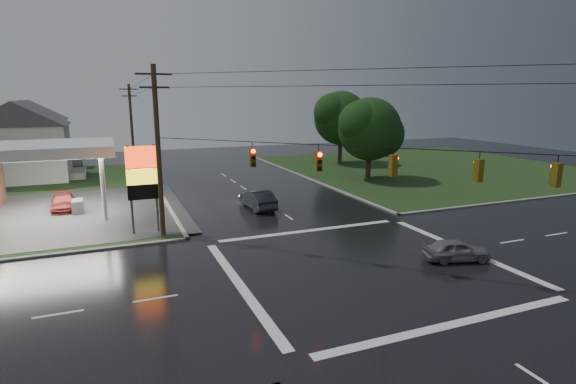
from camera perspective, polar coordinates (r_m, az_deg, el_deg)
name	(u,v)px	position (r m, az deg, el deg)	size (l,w,h in m)	color
ground	(363,265)	(25.23, 9.53, -9.16)	(120.00, 120.00, 0.00)	black
grass_ne	(431,168)	(60.63, 17.73, 2.93)	(36.00, 36.00, 0.08)	#1A3115
pylon_sign	(142,175)	(30.91, -18.01, 2.07)	(2.00, 0.35, 6.00)	#59595E
utility_pole_nw	(158,150)	(29.77, -16.15, 5.15)	(2.20, 0.32, 11.00)	#382619
utility_pole_n	(132,127)	(58.12, -19.23, 7.85)	(2.20, 0.32, 10.50)	#382619
traffic_signals	(368,147)	(23.68, 10.14, 5.62)	(26.87, 26.87, 1.47)	black
house_near	(22,140)	(56.75, -30.69, 5.68)	(11.05, 8.48, 8.60)	silver
house_far	(28,132)	(68.74, -30.12, 6.57)	(11.05, 8.48, 8.60)	silver
tree_ne_near	(371,129)	(49.82, 10.46, 7.83)	(7.99, 6.80, 8.98)	black
tree_ne_far	(342,118)	(61.62, 6.83, 9.30)	(8.46, 7.20, 9.80)	black
car_north	(258,199)	(36.94, -3.88, -0.90)	(1.68, 4.81, 1.58)	#22272B
car_crossing	(457,250)	(27.08, 20.63, -6.89)	(1.47, 3.66, 1.25)	slate
car_pump	(63,202)	(40.63, -26.63, -1.18)	(1.83, 4.49, 1.30)	#591714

